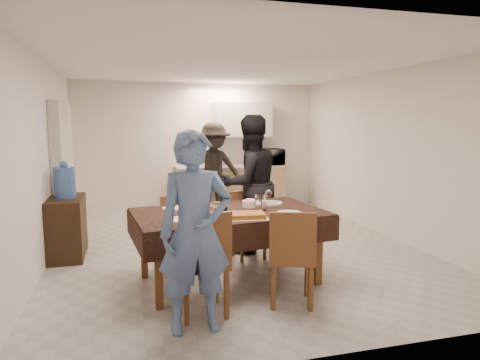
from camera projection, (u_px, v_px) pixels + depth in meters
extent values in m
cube|color=#9E9F9A|center=(235.00, 247.00, 6.19)|extent=(5.00, 6.00, 0.02)
cube|color=white|center=(235.00, 63.00, 5.84)|extent=(5.00, 6.00, 0.02)
cube|color=white|center=(199.00, 147.00, 8.89)|extent=(5.00, 0.02, 2.60)
cube|color=white|center=(337.00, 191.00, 3.15)|extent=(5.00, 0.02, 2.60)
cube|color=white|center=(43.00, 162.00, 5.37)|extent=(0.02, 6.00, 2.60)
cube|color=white|center=(390.00, 155.00, 6.66)|extent=(0.02, 6.00, 2.60)
cube|color=beige|center=(63.00, 171.00, 6.57)|extent=(0.15, 1.40, 2.10)
cube|color=tan|center=(231.00, 189.00, 8.85)|extent=(2.20, 0.60, 0.86)
cube|color=#9D9D98|center=(231.00, 167.00, 8.79)|extent=(2.24, 0.64, 0.05)
cube|color=silver|center=(243.00, 120.00, 8.87)|extent=(1.20, 0.34, 0.70)
cube|color=black|center=(229.00, 213.00, 4.79)|extent=(2.20, 1.43, 0.04)
cube|color=brown|center=(229.00, 248.00, 4.84)|extent=(0.08, 0.08, 0.77)
cube|color=brown|center=(202.00, 263.00, 3.99)|extent=(0.49, 0.49, 0.05)
cube|color=brown|center=(205.00, 241.00, 3.76)|extent=(0.46, 0.07, 0.49)
cube|color=brown|center=(291.00, 257.00, 4.23)|extent=(0.56, 0.56, 0.05)
cube|color=brown|center=(300.00, 237.00, 4.01)|extent=(0.43, 0.18, 0.47)
cube|color=brown|center=(181.00, 232.00, 5.44)|extent=(0.49, 0.49, 0.05)
cube|color=brown|center=(182.00, 217.00, 5.24)|extent=(0.39, 0.15, 0.42)
cube|color=brown|center=(249.00, 226.00, 5.67)|extent=(0.44, 0.44, 0.05)
cube|color=brown|center=(253.00, 212.00, 5.47)|extent=(0.40, 0.08, 0.43)
cube|color=black|center=(67.00, 227.00, 5.73)|extent=(0.44, 0.87, 0.81)
cylinder|color=#436DC2|center=(65.00, 182.00, 5.64)|extent=(0.27, 0.27, 0.41)
cylinder|color=white|center=(260.00, 202.00, 4.82)|extent=(0.12, 0.12, 0.19)
cube|color=#AB7832|center=(247.00, 215.00, 4.44)|extent=(0.46, 0.37, 0.05)
cylinder|color=white|center=(250.00, 204.00, 5.03)|extent=(0.19, 0.19, 0.07)
cylinder|color=white|center=(219.00, 205.00, 5.04)|extent=(0.20, 0.20, 0.03)
cylinder|color=white|center=(179.00, 220.00, 4.34)|extent=(0.24, 0.24, 0.01)
cylinder|color=white|center=(289.00, 213.00, 4.65)|extent=(0.27, 0.27, 0.02)
cylinder|color=white|center=(172.00, 208.00, 4.92)|extent=(0.24, 0.24, 0.01)
cylinder|color=white|center=(271.00, 203.00, 5.23)|extent=(0.29, 0.29, 0.02)
imported|color=silver|center=(268.00, 157.00, 8.98)|extent=(0.61, 0.41, 0.34)
imported|color=#5374A1|center=(196.00, 232.00, 3.63)|extent=(0.65, 0.44, 1.74)
imported|color=black|center=(250.00, 184.00, 5.91)|extent=(1.07, 0.92, 1.90)
imported|color=black|center=(214.00, 169.00, 8.24)|extent=(1.16, 0.67, 1.80)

